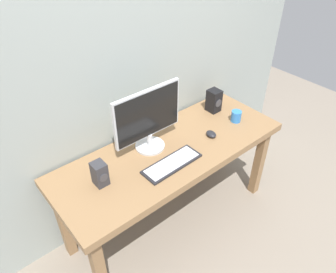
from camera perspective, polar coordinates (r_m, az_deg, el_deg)
The scene contains 9 objects.
ground_plane at distance 2.73m, azimuth 0.48°, elevation -14.01°, with size 6.00×6.00×0.00m, color gray.
wall_back at distance 2.08m, azimuth -5.98°, elevation 19.49°, with size 3.17×0.04×3.00m, color #9EA8A3.
desk at distance 2.27m, azimuth 0.56°, elevation -3.91°, with size 1.66×0.62×0.73m.
monitor at distance 2.10m, azimuth -3.52°, elevation 3.22°, with size 0.50×0.20×0.43m.
keyboard_primary at distance 2.08m, azimuth 0.68°, elevation -4.78°, with size 0.41×0.16×0.02m.
mouse at distance 2.33m, azimuth 7.58°, elevation 0.43°, with size 0.06×0.09×0.04m, color #232328.
speaker_right at distance 2.58m, azimuth 8.05°, elevation 6.24°, with size 0.09×0.10×0.18m.
speaker_left at distance 1.96m, azimuth -11.88°, elevation -6.41°, with size 0.08×0.09×0.16m.
coffee_mug at distance 2.50m, azimuth 11.86°, elevation 3.50°, with size 0.08×0.08×0.09m, color #337FD8.
Camera 1 is at (-1.11, -1.29, 2.13)m, focal length 34.77 mm.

